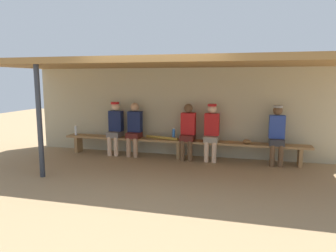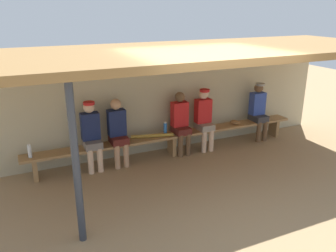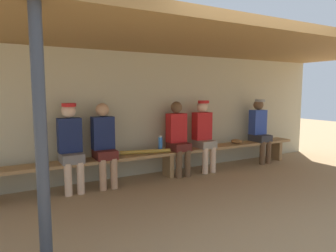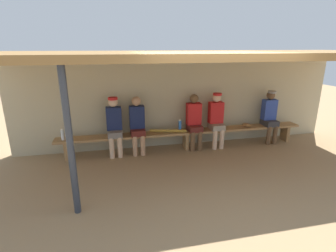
% 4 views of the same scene
% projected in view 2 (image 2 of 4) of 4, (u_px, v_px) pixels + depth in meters
% --- Properties ---
extents(ground_plane, '(24.00, 24.00, 0.00)m').
position_uv_depth(ground_plane, '(209.00, 186.00, 6.09)').
color(ground_plane, '#9E7F59').
extents(back_wall, '(8.00, 0.20, 2.20)m').
position_uv_depth(back_wall, '(163.00, 100.00, 7.45)').
color(back_wall, '#B7AD8C').
rests_on(back_wall, ground).
extents(dugout_roof, '(8.00, 2.80, 0.12)m').
position_uv_depth(dugout_roof, '(193.00, 52.00, 5.95)').
color(dugout_roof, olive).
rests_on(dugout_roof, back_wall).
extents(support_post, '(0.10, 0.10, 2.20)m').
position_uv_depth(support_post, '(76.00, 166.00, 4.35)').
color(support_post, '#2D333D').
rests_on(support_post, ground).
extents(bench, '(6.00, 0.36, 0.46)m').
position_uv_depth(bench, '(172.00, 137.00, 7.30)').
color(bench, '#9E7547').
rests_on(bench, ground).
extents(player_near_post, '(0.34, 0.42, 1.34)m').
position_uv_depth(player_near_post, '(204.00, 117.00, 7.49)').
color(player_near_post, gray).
rests_on(player_near_post, ground).
extents(player_leftmost, '(0.34, 0.42, 1.34)m').
position_uv_depth(player_leftmost, '(118.00, 130.00, 6.73)').
color(player_leftmost, '#591E19').
rests_on(player_leftmost, ground).
extents(player_in_white, '(0.34, 0.42, 1.34)m').
position_uv_depth(player_in_white, '(91.00, 133.00, 6.52)').
color(player_in_white, slate).
rests_on(player_in_white, ground).
extents(player_in_blue, '(0.34, 0.42, 1.34)m').
position_uv_depth(player_in_blue, '(181.00, 121.00, 7.27)').
color(player_in_blue, '#591E19').
rests_on(player_in_blue, ground).
extents(player_shirtless_tan, '(0.34, 0.42, 1.34)m').
position_uv_depth(player_shirtless_tan, '(259.00, 109.00, 8.06)').
color(player_shirtless_tan, '#333338').
rests_on(player_shirtless_tan, ground).
extents(water_bottle_blue, '(0.07, 0.07, 0.25)m').
position_uv_depth(water_bottle_blue, '(30.00, 151.00, 6.11)').
color(water_bottle_blue, silver).
rests_on(water_bottle_blue, bench).
extents(water_bottle_clear, '(0.07, 0.07, 0.28)m').
position_uv_depth(water_bottle_clear, '(165.00, 129.00, 7.19)').
color(water_bottle_clear, blue).
rests_on(water_bottle_clear, bench).
extents(baseball_glove_tan, '(0.24, 0.28, 0.09)m').
position_uv_depth(baseball_glove_tan, '(235.00, 122.00, 7.88)').
color(baseball_glove_tan, olive).
rests_on(baseball_glove_tan, bench).
extents(baseball_bat, '(0.86, 0.27, 0.07)m').
position_uv_depth(baseball_bat, '(152.00, 136.00, 7.09)').
color(baseball_bat, '#B28C33').
rests_on(baseball_bat, bench).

